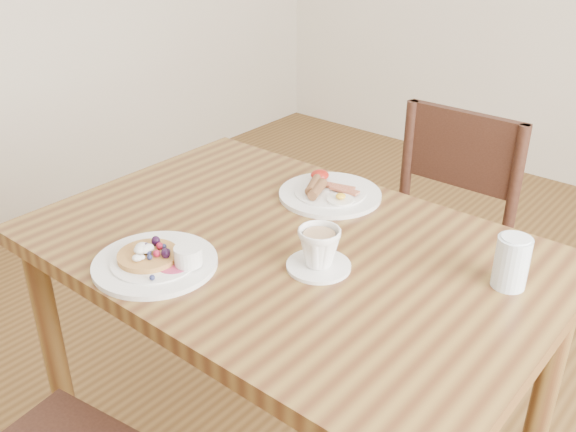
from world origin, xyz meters
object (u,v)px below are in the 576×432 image
(dining_table, at_px, (288,279))
(pancake_plate, at_px, (157,261))
(breakfast_plate, at_px, (329,192))
(water_glass, at_px, (512,262))
(teacup_saucer, at_px, (319,250))
(chair_far, at_px, (433,242))

(dining_table, height_order, pancake_plate, pancake_plate)
(dining_table, relative_size, pancake_plate, 4.44)
(breakfast_plate, height_order, water_glass, water_glass)
(dining_table, height_order, breakfast_plate, breakfast_plate)
(breakfast_plate, height_order, teacup_saucer, teacup_saucer)
(teacup_saucer, height_order, water_glass, water_glass)
(dining_table, bearing_deg, pancake_plate, -120.73)
(chair_far, distance_m, breakfast_plate, 0.48)
(dining_table, xyz_separation_m, breakfast_plate, (-0.08, 0.26, 0.11))
(dining_table, bearing_deg, water_glass, 18.54)
(dining_table, distance_m, chair_far, 0.66)
(breakfast_plate, relative_size, water_glass, 2.43)
(pancake_plate, bearing_deg, breakfast_plate, 81.54)
(dining_table, relative_size, chair_far, 1.36)
(dining_table, relative_size, teacup_saucer, 8.57)
(pancake_plate, xyz_separation_m, teacup_saucer, (0.27, 0.22, 0.03))
(pancake_plate, distance_m, teacup_saucer, 0.35)
(dining_table, height_order, teacup_saucer, teacup_saucer)
(pancake_plate, bearing_deg, chair_far, 76.71)
(chair_far, height_order, pancake_plate, chair_far)
(breakfast_plate, bearing_deg, dining_table, -73.66)
(dining_table, bearing_deg, chair_far, 84.77)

